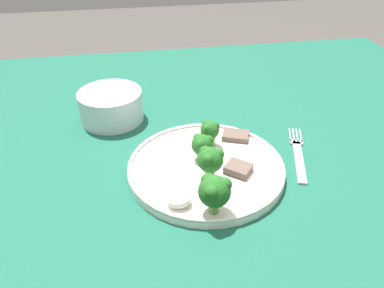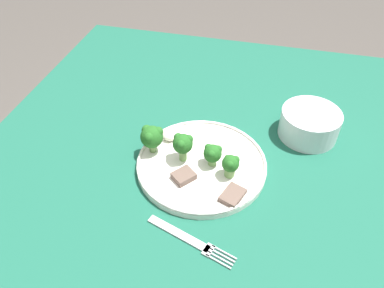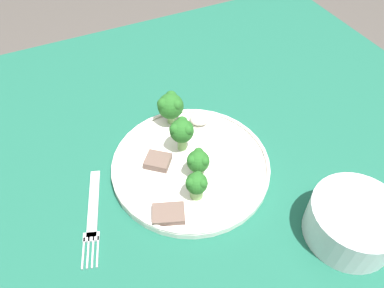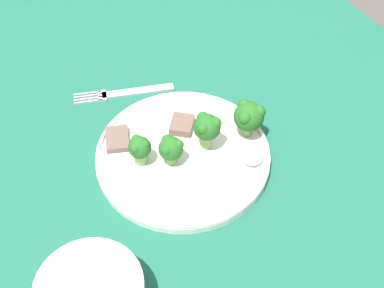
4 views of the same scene
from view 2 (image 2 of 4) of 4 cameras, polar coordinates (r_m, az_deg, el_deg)
The scene contains 11 objects.
table at distance 0.81m, azimuth 4.41°, elevation -11.06°, with size 1.22×1.10×0.74m.
dinner_plate at distance 0.77m, azimuth 1.46°, elevation -3.07°, with size 0.27×0.27×0.02m.
fork at distance 0.67m, azimuth -0.40°, elevation -14.37°, with size 0.07×0.17×0.00m.
cream_bowl at distance 0.87m, azimuth 17.43°, elevation 2.86°, with size 0.13×0.13×0.06m.
broccoli_floret_near_rim_left at distance 0.75m, azimuth -1.42°, elevation 0.02°, with size 0.04×0.04×0.06m.
broccoli_floret_center_left at distance 0.73m, azimuth 5.88°, elevation -3.09°, with size 0.04×0.03×0.05m.
broccoli_floret_back_left at distance 0.75m, azimuth 3.16°, elevation -1.44°, with size 0.04×0.04×0.05m.
broccoli_floret_front_left at distance 0.77m, azimuth -6.16°, elevation 1.15°, with size 0.05×0.05×0.06m.
meat_slice_front_slice at distance 0.73m, azimuth -1.32°, elevation -5.00°, with size 0.05×0.05×0.01m.
meat_slice_middle_slice at distance 0.71m, azimuth 6.21°, elevation -7.76°, with size 0.06×0.05×0.01m.
sauce_dollop at distance 0.82m, azimuth -3.38°, elevation 1.48°, with size 0.04×0.03×0.02m.
Camera 2 is at (0.48, 0.06, 1.30)m, focal length 35.00 mm.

